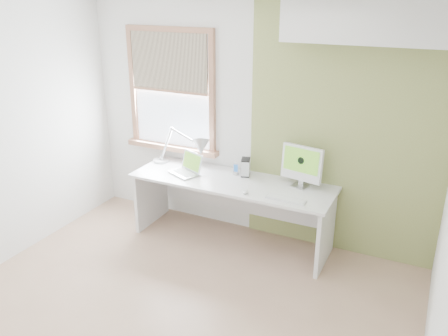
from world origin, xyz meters
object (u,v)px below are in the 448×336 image
Objects in this scene: desk at (234,195)px; desk_lamp at (193,148)px; laptop at (188,168)px; imac at (302,164)px; external_drive at (246,167)px.

desk is 2.79× the size of desk_lamp.
desk is 0.59m from laptop.
desk_lamp is at bearing -179.31° from imac.
imac is (1.26, 0.02, 0.01)m from desk_lamp.
external_drive reaches higher than desk.
desk is 0.71m from desk_lamp.
desk is 11.50× the size of external_drive.
imac is at bearing 9.08° from desk.
imac reaches higher than desk.
desk_lamp is at bearing 170.05° from desk.
external_drive is 0.65m from imac.
external_drive is at bearing 20.17° from laptop.
desk_lamp is 1.26m from imac.
imac is (0.63, -0.03, 0.15)m from external_drive.
laptop is at bearing -171.10° from desk.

